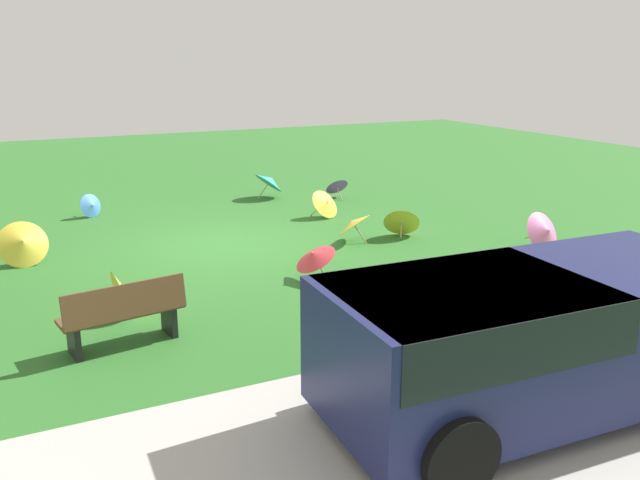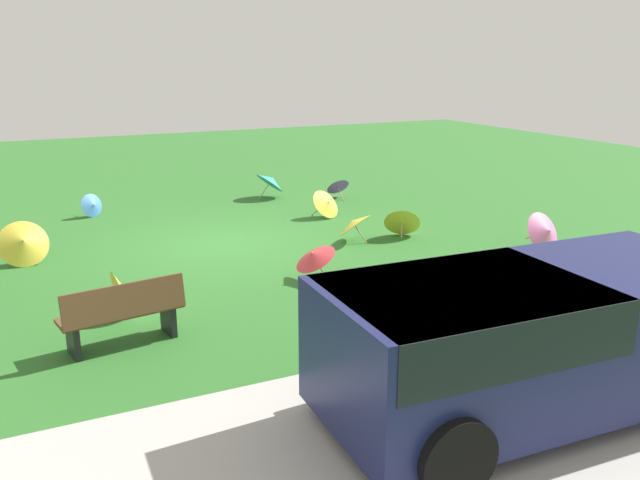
% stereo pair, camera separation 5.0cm
% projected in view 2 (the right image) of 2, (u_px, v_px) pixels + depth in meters
% --- Properties ---
extents(ground, '(40.00, 40.00, 0.00)m').
position_uv_depth(ground, '(223.00, 245.00, 13.58)').
color(ground, '#2D6B28').
extents(road_strip, '(40.00, 4.15, 0.01)m').
position_uv_depth(road_strip, '(469.00, 442.00, 6.68)').
color(road_strip, '#B2AFA8').
rests_on(road_strip, ground).
extents(van_dark, '(4.67, 2.27, 1.53)m').
position_uv_depth(van_dark, '(521.00, 333.00, 7.03)').
color(van_dark, '#191E4C').
rests_on(van_dark, ground).
extents(park_bench, '(1.66, 0.72, 0.90)m').
position_uv_depth(park_bench, '(123.00, 313.00, 8.75)').
color(park_bench, brown).
rests_on(park_bench, ground).
extents(parasol_yellow_0, '(0.93, 0.84, 0.85)m').
position_uv_depth(parasol_yellow_0, '(23.00, 242.00, 12.17)').
color(parasol_yellow_0, tan).
rests_on(parasol_yellow_0, ground).
extents(parasol_blue_0, '(0.61, 0.60, 0.57)m').
position_uv_depth(parasol_blue_0, '(93.00, 205.00, 15.80)').
color(parasol_blue_0, tan).
rests_on(parasol_blue_0, ground).
extents(parasol_purple_0, '(0.63, 0.62, 0.61)m').
position_uv_depth(parasol_purple_0, '(337.00, 185.00, 17.86)').
color(parasol_purple_0, tan).
rests_on(parasol_purple_0, ground).
extents(parasol_teal_0, '(0.80, 0.85, 0.79)m').
position_uv_depth(parasol_teal_0, '(271.00, 180.00, 17.87)').
color(parasol_teal_0, tan).
rests_on(parasol_teal_0, ground).
extents(parasol_yellow_1, '(0.90, 0.82, 0.68)m').
position_uv_depth(parasol_yellow_1, '(327.00, 203.00, 15.74)').
color(parasol_yellow_1, tan).
rests_on(parasol_yellow_1, ground).
extents(parasol_yellow_2, '(0.94, 0.88, 0.70)m').
position_uv_depth(parasol_yellow_2, '(402.00, 220.00, 14.11)').
color(parasol_yellow_2, tan).
rests_on(parasol_yellow_2, ground).
extents(parasol_pink_0, '(0.93, 0.80, 0.83)m').
position_uv_depth(parasol_pink_0, '(546.00, 232.00, 12.93)').
color(parasol_pink_0, tan).
rests_on(parasol_pink_0, ground).
extents(parasol_yellow_3, '(1.06, 1.05, 0.69)m').
position_uv_depth(parasol_yellow_3, '(353.00, 223.00, 13.67)').
color(parasol_yellow_3, tan).
rests_on(parasol_yellow_3, ground).
extents(parasol_yellow_4, '(0.60, 0.71, 0.70)m').
position_uv_depth(parasol_yellow_4, '(123.00, 292.00, 9.87)').
color(parasol_yellow_4, tan).
rests_on(parasol_yellow_4, ground).
extents(parasol_red_4, '(0.73, 0.76, 0.67)m').
position_uv_depth(parasol_red_4, '(314.00, 256.00, 11.36)').
color(parasol_red_4, tan).
rests_on(parasol_red_4, ground).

